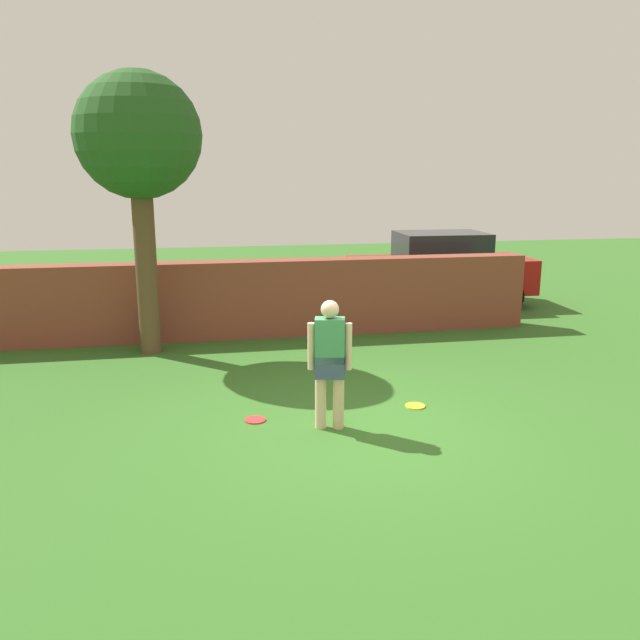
% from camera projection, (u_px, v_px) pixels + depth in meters
% --- Properties ---
extents(ground_plane, '(40.00, 40.00, 0.00)m').
position_uv_depth(ground_plane, '(360.00, 429.00, 8.00)').
color(ground_plane, '#336623').
extents(brick_wall, '(12.05, 0.50, 1.47)m').
position_uv_depth(brick_wall, '(222.00, 300.00, 12.21)').
color(brick_wall, brown).
rests_on(brick_wall, ground).
extents(tree, '(2.08, 2.08, 4.73)m').
position_uv_depth(tree, '(138.00, 141.00, 10.57)').
color(tree, brown).
rests_on(tree, ground).
extents(person, '(0.53, 0.29, 1.62)m').
position_uv_depth(person, '(330.00, 358.00, 7.85)').
color(person, beige).
rests_on(person, ground).
extents(car, '(4.24, 2.00, 1.72)m').
position_uv_depth(car, '(440.00, 269.00, 15.16)').
color(car, '#A51111').
rests_on(car, ground).
extents(frisbee_yellow, '(0.27, 0.27, 0.02)m').
position_uv_depth(frisbee_yellow, '(415.00, 406.00, 8.76)').
color(frisbee_yellow, yellow).
rests_on(frisbee_yellow, ground).
extents(frisbee_red, '(0.27, 0.27, 0.02)m').
position_uv_depth(frisbee_red, '(255.00, 420.00, 8.27)').
color(frisbee_red, red).
rests_on(frisbee_red, ground).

